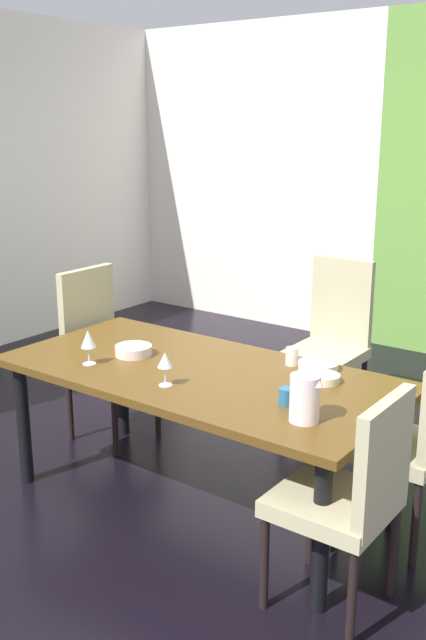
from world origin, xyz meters
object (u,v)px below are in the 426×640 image
object	(u,v)px
chair_right_near	(351,492)
wine_glass_front	(88,340)
chair_right_far	(412,437)
serving_bowl_north	(134,350)
chair_head_far	(333,335)
cup_south	(292,356)
dining_table	(199,384)
serving_bowl_corner	(318,365)
wine_glass_near_shelf	(165,361)
serving_bowl_west	(324,378)
pitcher_left	(305,398)
cup_rear	(286,396)
chair_left_far	(102,348)

from	to	relation	value
chair_right_near	wine_glass_front	xyz separation A→B (m)	(-1.48, 0.06, 0.33)
chair_right_far	serving_bowl_north	world-z (taller)	chair_right_far
chair_head_far	cup_south	xyz separation A→B (m)	(0.31, -1.07, 0.20)
chair_head_far	chair_right_far	world-z (taller)	chair_head_far
cup_south	chair_head_far	bearing A→B (deg)	106.33
dining_table	chair_head_far	distance (m)	1.41
serving_bowl_corner	cup_south	bearing A→B (deg)	-169.04
chair_right_near	wine_glass_near_shelf	distance (m)	1.03
serving_bowl_west	serving_bowl_north	bearing A→B (deg)	-166.65
wine_glass_near_shelf	pitcher_left	world-z (taller)	pitcher_left
dining_table	chair_right_far	distance (m)	1.04
chair_right_near	serving_bowl_north	world-z (taller)	chair_right_near
chair_right_near	serving_bowl_west	world-z (taller)	chair_right_near
chair_head_far	cup_rear	bearing A→B (deg)	109.96
dining_table	chair_head_far	size ratio (longest dim) A/B	1.89
dining_table	cup_rear	size ratio (longest dim) A/B	26.60
chair_left_far	chair_right_near	size ratio (longest dim) A/B	1.12
chair_right_far	pitcher_left	distance (m)	0.68
dining_table	pitcher_left	world-z (taller)	pitcher_left
chair_right_near	serving_bowl_corner	world-z (taller)	chair_right_near
chair_right_far	serving_bowl_west	world-z (taller)	chair_right_far
chair_right_far	serving_bowl_corner	distance (m)	0.56
wine_glass_near_shelf	chair_left_far	bearing A→B (deg)	150.08
chair_right_near	serving_bowl_west	bearing A→B (deg)	37.79
wine_glass_front	dining_table	bearing A→B (deg)	27.25
chair_right_far	wine_glass_near_shelf	bearing A→B (deg)	120.47
chair_right_near	pitcher_left	bearing A→B (deg)	72.58
chair_head_far	serving_bowl_north	xyz separation A→B (m)	(-0.43, -1.42, 0.18)
wine_glass_near_shelf	serving_bowl_north	size ratio (longest dim) A/B	0.83
pitcher_left	serving_bowl_west	bearing A→B (deg)	108.35
chair_head_far	serving_bowl_north	distance (m)	1.50
serving_bowl_west	cup_rear	distance (m)	0.34
cup_south	pitcher_left	world-z (taller)	pitcher_left
serving_bowl_corner	cup_rear	size ratio (longest dim) A/B	2.68
dining_table	cup_south	size ratio (longest dim) A/B	22.11
wine_glass_near_shelf	serving_bowl_west	bearing A→B (deg)	39.99
dining_table	wine_glass_near_shelf	distance (m)	0.32
chair_right_near	cup_rear	size ratio (longest dim) A/B	12.48
chair_right_far	chair_right_near	bearing A→B (deg)	-179.83
cup_south	dining_table	bearing A→B (deg)	-134.09
chair_head_far	cup_rear	size ratio (longest dim) A/B	14.04
serving_bowl_north	cup_rear	size ratio (longest dim) A/B	2.58
cup_rear	pitcher_left	size ratio (longest dim) A/B	0.38
chair_left_far	serving_bowl_west	size ratio (longest dim) A/B	6.80
chair_left_far	pitcher_left	distance (m)	1.81
serving_bowl_west	pitcher_left	xyz separation A→B (m)	(0.15, -0.45, 0.08)
chair_right_far	serving_bowl_west	distance (m)	0.48
dining_table	chair_right_near	distance (m)	1.04
chair_head_far	wine_glass_near_shelf	bearing A→B (deg)	89.65
cup_rear	dining_table	bearing A→B (deg)	167.73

